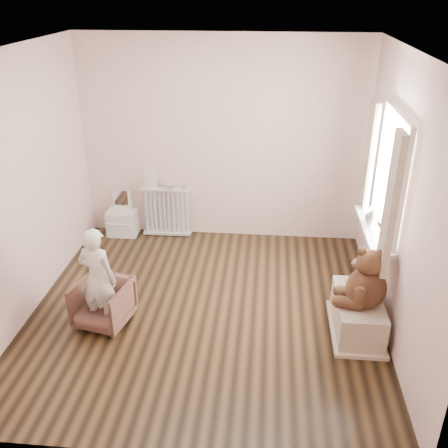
# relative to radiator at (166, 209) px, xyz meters

# --- Properties ---
(floor) EXTENTS (3.60, 3.60, 0.01)m
(floor) POSITION_rel_radiator_xyz_m (0.74, -1.68, -0.39)
(floor) COLOR black
(floor) RESTS_ON ground
(ceiling) EXTENTS (3.60, 3.60, 0.01)m
(ceiling) POSITION_rel_radiator_xyz_m (0.74, -1.68, 2.21)
(ceiling) COLOR white
(ceiling) RESTS_ON ground
(back_wall) EXTENTS (3.60, 0.02, 2.60)m
(back_wall) POSITION_rel_radiator_xyz_m (0.74, 0.12, 0.91)
(back_wall) COLOR white
(back_wall) RESTS_ON ground
(front_wall) EXTENTS (3.60, 0.02, 2.60)m
(front_wall) POSITION_rel_radiator_xyz_m (0.74, -3.48, 0.91)
(front_wall) COLOR white
(front_wall) RESTS_ON ground
(left_wall) EXTENTS (0.02, 3.60, 2.60)m
(left_wall) POSITION_rel_radiator_xyz_m (-1.06, -1.68, 0.91)
(left_wall) COLOR white
(left_wall) RESTS_ON ground
(right_wall) EXTENTS (0.02, 3.60, 2.60)m
(right_wall) POSITION_rel_radiator_xyz_m (2.54, -1.68, 0.91)
(right_wall) COLOR white
(right_wall) RESTS_ON ground
(window) EXTENTS (0.03, 0.90, 1.10)m
(window) POSITION_rel_radiator_xyz_m (2.50, -1.38, 1.06)
(window) COLOR white
(window) RESTS_ON right_wall
(window_sill) EXTENTS (0.22, 1.10, 0.06)m
(window_sill) POSITION_rel_radiator_xyz_m (2.41, -1.38, 0.48)
(window_sill) COLOR silver
(window_sill) RESTS_ON right_wall
(curtain_left) EXTENTS (0.06, 0.26, 1.30)m
(curtain_left) POSITION_rel_radiator_xyz_m (2.39, -1.95, 1.00)
(curtain_left) COLOR #BFAC96
(curtain_left) RESTS_ON right_wall
(curtain_right) EXTENTS (0.06, 0.26, 1.30)m
(curtain_right) POSITION_rel_radiator_xyz_m (2.39, -0.81, 1.00)
(curtain_right) COLOR #BFAC96
(curtain_right) RESTS_ON right_wall
(radiator) EXTENTS (0.64, 0.12, 0.68)m
(radiator) POSITION_rel_radiator_xyz_m (0.00, 0.00, 0.00)
(radiator) COLOR silver
(radiator) RESTS_ON floor
(paper_doll) EXTENTS (0.16, 0.01, 0.26)m
(paper_doll) POSITION_rel_radiator_xyz_m (-0.18, 0.00, 0.42)
(paper_doll) COLOR beige
(paper_doll) RESTS_ON radiator
(tin_a) EXTENTS (0.10, 0.10, 0.06)m
(tin_a) POSITION_rel_radiator_xyz_m (0.07, 0.00, 0.32)
(tin_a) COLOR #A59E8C
(tin_a) RESTS_ON radiator
(tin_b) EXTENTS (0.08, 0.08, 0.04)m
(tin_b) POSITION_rel_radiator_xyz_m (0.26, 0.00, 0.31)
(tin_b) COLOR #A59E8C
(tin_b) RESTS_ON radiator
(toy_vanity) EXTENTS (0.40, 0.28, 0.62)m
(toy_vanity) POSITION_rel_radiator_xyz_m (-0.60, -0.03, -0.11)
(toy_vanity) COLOR silver
(toy_vanity) RESTS_ON floor
(armchair) EXTENTS (0.61, 0.62, 0.47)m
(armchair) POSITION_rel_radiator_xyz_m (-0.25, -1.98, -0.15)
(armchair) COLOR brown
(armchair) RESTS_ON floor
(child) EXTENTS (0.44, 0.34, 1.07)m
(child) POSITION_rel_radiator_xyz_m (-0.25, -2.03, 0.16)
(child) COLOR silver
(child) RESTS_ON armchair
(toy_bench) EXTENTS (0.43, 0.81, 0.38)m
(toy_bench) POSITION_rel_radiator_xyz_m (2.26, -1.87, -0.19)
(toy_bench) COLOR beige
(toy_bench) RESTS_ON floor
(teddy_bear) EXTENTS (0.54, 0.46, 0.59)m
(teddy_bear) POSITION_rel_radiator_xyz_m (2.28, -1.98, 0.28)
(teddy_bear) COLOR #361E12
(teddy_bear) RESTS_ON toy_bench
(plush_cat) EXTENTS (0.19, 0.26, 0.20)m
(plush_cat) POSITION_rel_radiator_xyz_m (2.40, -1.29, 0.61)
(plush_cat) COLOR gray
(plush_cat) RESTS_ON window_sill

